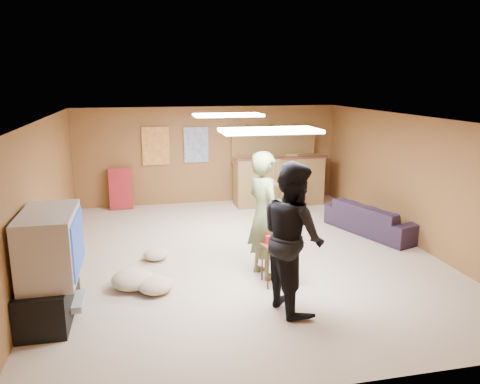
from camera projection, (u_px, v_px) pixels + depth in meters
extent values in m
plane|color=#B9A38E|center=(243.00, 254.00, 7.65)|extent=(7.00, 7.00, 0.00)
cube|color=silver|center=(243.00, 119.00, 7.14)|extent=(6.00, 7.00, 0.02)
cube|color=brown|center=(209.00, 155.00, 10.72)|extent=(6.00, 0.02, 2.20)
cube|color=brown|center=(331.00, 277.00, 4.07)|extent=(6.00, 0.02, 2.20)
cube|color=brown|center=(41.00, 199.00, 6.77)|extent=(0.02, 7.00, 2.20)
cube|color=brown|center=(413.00, 180.00, 8.02)|extent=(0.02, 7.00, 2.20)
cube|color=black|center=(49.00, 296.00, 5.60)|extent=(0.55, 1.30, 0.50)
cube|color=#B2B2B7|center=(69.00, 302.00, 5.67)|extent=(0.35, 0.50, 0.08)
cube|color=#B2B2B7|center=(50.00, 245.00, 5.46)|extent=(0.60, 1.10, 0.80)
cube|color=navy|center=(78.00, 243.00, 5.53)|extent=(0.02, 0.95, 0.65)
cube|color=brown|center=(278.00, 180.00, 10.64)|extent=(2.00, 0.60, 1.10)
cube|color=#462016|center=(282.00, 158.00, 10.27)|extent=(2.10, 0.12, 0.05)
cube|color=brown|center=(273.00, 137.00, 10.84)|extent=(2.00, 0.18, 0.05)
cube|color=brown|center=(273.00, 149.00, 10.93)|extent=(2.00, 0.14, 0.60)
cube|color=#BF3F26|center=(156.00, 146.00, 10.37)|extent=(0.60, 0.03, 0.85)
cube|color=#334C99|center=(196.00, 145.00, 10.56)|extent=(0.55, 0.03, 0.80)
cube|color=#A41E26|center=(121.00, 189.00, 10.26)|extent=(0.50, 0.26, 0.91)
cube|color=white|center=(270.00, 131.00, 5.72)|extent=(1.20, 0.60, 0.04)
cube|color=white|center=(228.00, 115.00, 8.28)|extent=(1.20, 0.60, 0.04)
imported|color=#5B643A|center=(264.00, 215.00, 6.62)|extent=(0.62, 0.77, 1.83)
imported|color=black|center=(293.00, 237.00, 5.66)|extent=(0.85, 1.01, 1.85)
imported|color=black|center=(374.00, 218.00, 8.67)|extent=(1.33, 2.04, 0.55)
cube|color=#462016|center=(279.00, 264.00, 6.48)|extent=(0.51, 0.45, 0.57)
cylinder|color=red|center=(268.00, 240.00, 6.44)|extent=(0.09, 0.09, 0.11)
cylinder|color=red|center=(287.00, 243.00, 6.34)|extent=(0.08, 0.08, 0.10)
cylinder|color=navy|center=(285.00, 238.00, 6.53)|extent=(0.09, 0.09, 0.10)
ellipsoid|color=tan|center=(133.00, 279.00, 6.38)|extent=(0.72, 0.72, 0.26)
ellipsoid|color=tan|center=(156.00, 254.00, 7.40)|extent=(0.49, 0.49, 0.18)
ellipsoid|color=tan|center=(156.00, 285.00, 6.24)|extent=(0.60, 0.60, 0.21)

